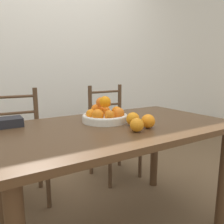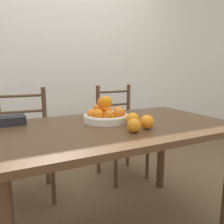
# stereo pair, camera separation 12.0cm
# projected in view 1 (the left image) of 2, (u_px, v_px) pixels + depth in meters

# --- Properties ---
(wall_back) EXTENTS (8.00, 0.06, 2.60)m
(wall_back) POSITION_uv_depth(u_px,v_px,m) (47.00, 53.00, 2.52)
(wall_back) COLOR silver
(wall_back) RESTS_ON ground_plane
(dining_table) EXTENTS (1.47, 0.85, 0.76)m
(dining_table) POSITION_uv_depth(u_px,v_px,m) (116.00, 141.00, 1.40)
(dining_table) COLOR #4C331E
(dining_table) RESTS_ON ground_plane
(fruit_bowl) EXTENTS (0.30, 0.30, 0.17)m
(fruit_bowl) POSITION_uv_depth(u_px,v_px,m) (105.00, 115.00, 1.44)
(fruit_bowl) COLOR silver
(fruit_bowl) RESTS_ON dining_table
(orange_loose_0) EXTENTS (0.08, 0.08, 0.08)m
(orange_loose_0) POSITION_uv_depth(u_px,v_px,m) (148.00, 121.00, 1.28)
(orange_loose_0) COLOR orange
(orange_loose_0) RESTS_ON dining_table
(orange_loose_1) EXTENTS (0.08, 0.08, 0.08)m
(orange_loose_1) POSITION_uv_depth(u_px,v_px,m) (133.00, 119.00, 1.34)
(orange_loose_1) COLOR orange
(orange_loose_1) RESTS_ON dining_table
(orange_loose_2) EXTENTS (0.08, 0.08, 0.08)m
(orange_loose_2) POSITION_uv_depth(u_px,v_px,m) (138.00, 125.00, 1.20)
(orange_loose_2) COLOR orange
(orange_loose_2) RESTS_ON dining_table
(chair_left) EXTENTS (0.44, 0.42, 0.95)m
(chair_left) POSITION_uv_depth(u_px,v_px,m) (17.00, 149.00, 1.80)
(chair_left) COLOR #513823
(chair_left) RESTS_ON ground_plane
(chair_right) EXTENTS (0.44, 0.42, 0.95)m
(chair_right) POSITION_uv_depth(u_px,v_px,m) (113.00, 133.00, 2.29)
(chair_right) COLOR #513823
(chair_right) RESTS_ON ground_plane
(book_stack) EXTENTS (0.17, 0.13, 0.05)m
(book_stack) POSITION_uv_depth(u_px,v_px,m) (7.00, 122.00, 1.31)
(book_stack) COLOR #232328
(book_stack) RESTS_ON dining_table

